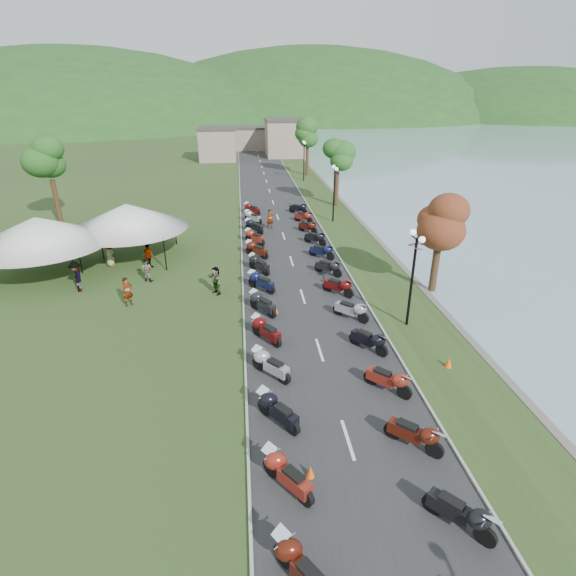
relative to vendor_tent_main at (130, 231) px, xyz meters
name	(u,v)px	position (x,y,z in m)	size (l,w,h in m)	color
road	(278,217)	(11.49, 9.99, -1.99)	(7.00, 120.00, 0.02)	#2D2D2F
hills_backdrop	(246,117)	(11.49, 169.99, -2.00)	(360.00, 120.00, 76.00)	#285621
far_building	(246,140)	(9.49, 54.99, 0.50)	(18.00, 16.00, 5.00)	gray
moto_row_left	(266,317)	(9.11, -11.40, -1.45)	(2.60, 47.50, 1.10)	#331411
moto_row_right	(345,297)	(13.70, -9.51, -1.45)	(2.60, 43.51, 1.10)	#331411
vendor_tent_main	(130,231)	(0.00, 0.00, 0.00)	(5.56, 5.56, 4.00)	silver
vendor_tent_side	(42,247)	(-4.92, -3.02, 0.00)	(5.72, 5.72, 4.00)	silver
tree_lakeside	(439,236)	(19.55, -7.91, 1.49)	(2.51, 2.51, 6.98)	#2C6723
pedestrian_a	(130,305)	(1.42, -8.09, -2.00)	(0.62, 0.46, 1.71)	slate
pedestrian_b	(148,281)	(1.85, -4.55, -2.00)	(0.76, 0.42, 1.56)	slate
pedestrian_c	(80,291)	(-2.08, -5.76, -2.00)	(1.22, 0.51, 1.89)	slate
traffic_cone_near	(310,472)	(9.91, -21.51, -1.78)	(0.29, 0.29, 0.45)	#F2590C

